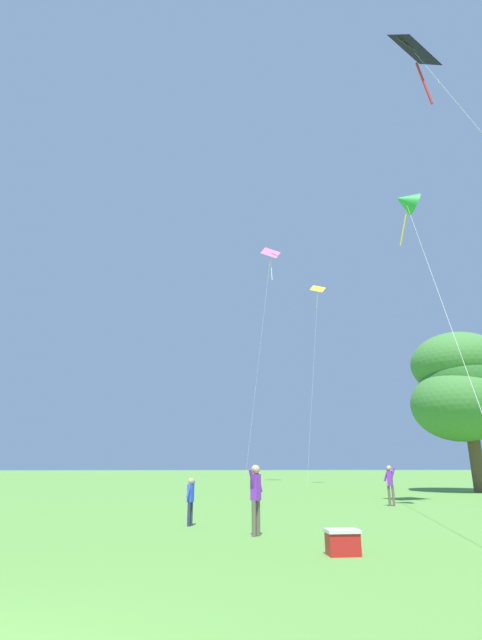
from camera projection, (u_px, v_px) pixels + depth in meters
name	position (u px, v px, depth m)	size (l,w,h in m)	color
kite_black_large	(420.00, 62.00, 20.58)	(4.80, 7.35, 19.99)	black
kite_green_small	(406.00, 202.00, 19.23)	(4.25, 9.75, 12.49)	green
kite_pink_low	(270.00, 262.00, 52.10)	(5.09, 7.57, 25.32)	pink
kite_yellow_diamond	(317.00, 299.00, 44.12)	(3.69, 4.85, 18.17)	yellow
person_foreground_watcher	(256.00, 493.00, 10.98)	(0.41, 0.41, 1.56)	#665B4C
person_child_small	(191.00, 497.00, 12.76)	(0.26, 0.36, 1.22)	#2D3351
person_near_tree	(390.00, 481.00, 19.10)	(0.46, 0.35, 1.56)	#665B4C
tree_left_oak	(460.00, 385.00, 30.70)	(6.38, 6.36, 10.15)	brown
picnic_cooler	(343.00, 542.00, 8.46)	(0.60, 0.40, 0.44)	red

